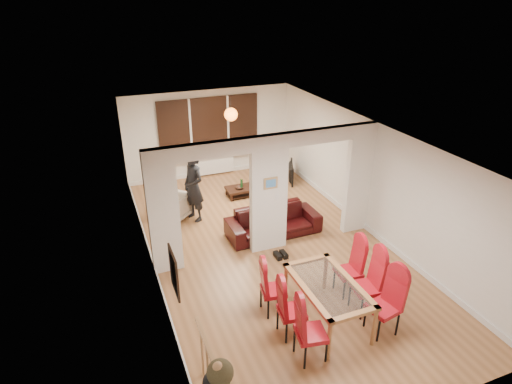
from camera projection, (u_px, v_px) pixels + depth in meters
floor at (268, 247)px, 9.48m from camera, size 5.00×9.00×0.01m
room_walls at (269, 194)px, 8.93m from camera, size 5.00×9.00×2.60m
divider_wall at (269, 194)px, 8.93m from camera, size 5.00×0.18×2.60m
bay_window_blinds at (209, 128)px, 12.57m from camera, size 3.00×0.08×1.80m
radiator at (212, 166)px, 13.05m from camera, size 1.40×0.08×0.50m
pendant_light at (231, 114)px, 11.43m from camera, size 0.36×0.36×0.36m
stair_newel at (208, 365)px, 5.81m from camera, size 0.40×1.20×1.10m
wall_poster at (174, 273)px, 5.96m from camera, size 0.04×0.52×0.67m
pillar_photo at (271, 183)px, 8.71m from camera, size 0.30×0.03×0.25m
dining_table at (327, 302)px, 7.23m from camera, size 0.92×1.63×0.77m
dining_chair_la at (311, 329)px, 6.42m from camera, size 0.52×0.52×1.10m
dining_chair_lb at (292, 308)px, 6.89m from camera, size 0.48×0.48×1.05m
dining_chair_lc at (274, 287)px, 7.40m from camera, size 0.48×0.48×1.03m
dining_chair_ra at (384, 304)px, 6.93m from camera, size 0.53×0.53×1.12m
dining_chair_rb at (367, 284)px, 7.39m from camera, size 0.50×0.50×1.13m
dining_chair_rc at (349, 268)px, 7.85m from camera, size 0.45×0.45×1.07m
sofa at (273, 222)px, 9.88m from camera, size 2.17×0.88×0.63m
armchair at (173, 206)px, 10.57m from camera, size 0.99×0.99×0.65m
person at (194, 187)px, 10.29m from camera, size 0.74×0.62×1.75m
television at (289, 172)px, 12.67m from camera, size 0.94×0.50×0.56m
coffee_table at (246, 191)px, 11.84m from camera, size 1.17×0.72×0.25m
bottle at (242, 183)px, 11.67m from camera, size 0.07×0.07×0.27m
bowl at (239, 188)px, 11.66m from camera, size 0.21×0.21×0.05m
shoes at (281, 255)px, 9.11m from camera, size 0.25×0.27×0.10m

